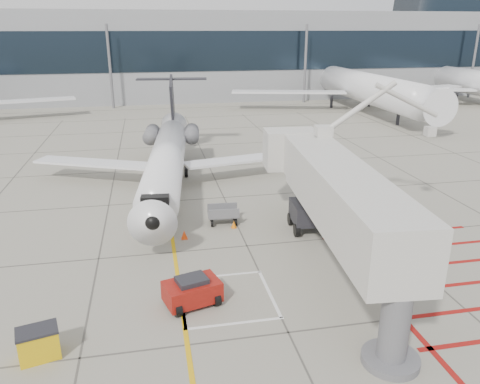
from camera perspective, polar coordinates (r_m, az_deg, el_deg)
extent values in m
plane|color=gray|center=(22.82, 2.96, -10.91)|extent=(260.00, 260.00, 0.00)
cone|color=#EB410C|center=(27.19, -6.81, -5.17)|extent=(0.37, 0.37, 0.51)
cone|color=orange|center=(28.44, -0.76, -3.96)|extent=(0.32, 0.32, 0.45)
cube|color=gray|center=(90.42, -1.68, 16.58)|extent=(180.00, 28.00, 14.00)
cube|color=black|center=(76.57, 0.13, 16.81)|extent=(180.00, 0.10, 6.00)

